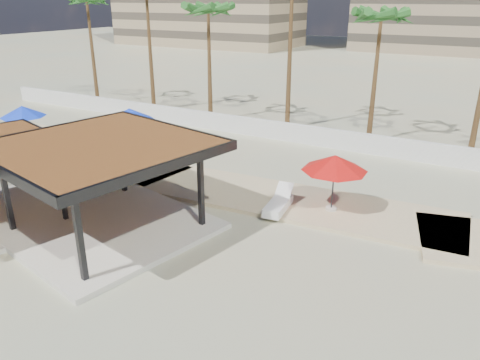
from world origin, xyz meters
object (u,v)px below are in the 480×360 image
Objects in this scene: umbrella_c at (335,163)px; lounger_b at (278,205)px; umbrella_a at (22,111)px; lounger_a at (101,151)px; pavilion_central at (103,180)px.

lounger_b is at bearing -152.55° from umbrella_c.
umbrella_a is 19.77m from umbrella_c.
umbrella_c is 1.71× the size of lounger_a.
umbrella_c is 3.00m from lounger_b.
umbrella_a is 5.81m from lounger_a.
umbrella_a is (-12.56, 5.84, 0.04)m from pavilion_central.
lounger_b is at bearing -107.24° from lounger_a.
lounger_b is (12.32, -1.72, 0.02)m from lounger_a.
lounger_b is at bearing -2.92° from umbrella_a.
umbrella_c reaches higher than lounger_b.
umbrella_c reaches higher than umbrella_a.
pavilion_central is at bearing -24.95° from umbrella_a.
pavilion_central reaches higher than umbrella_c.
umbrella_c is at bearing 0.43° from umbrella_a.
lounger_a is (-7.14, 6.66, -1.85)m from pavilion_central.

